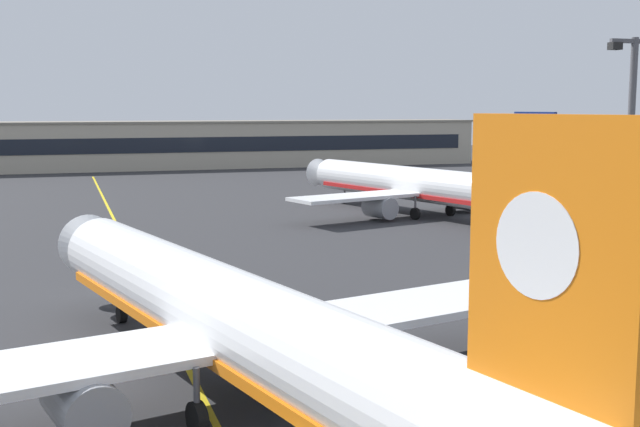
{
  "coord_description": "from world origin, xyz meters",
  "views": [
    {
      "loc": [
        -4.89,
        -20.53,
        11.81
      ],
      "look_at": [
        6.28,
        14.43,
        6.89
      ],
      "focal_mm": 44.94,
      "sensor_mm": 36.0,
      "label": 1
    }
  ],
  "objects_px": {
    "service_truck_fuel_white": "(518,262)",
    "safety_cone_by_nose_gear": "(220,306)",
    "apron_lamp_post": "(626,216)",
    "airliner_background": "(422,186)",
    "airliner_foreground": "(239,324)"
  },
  "relations": [
    {
      "from": "service_truck_fuel_white",
      "to": "safety_cone_by_nose_gear",
      "type": "distance_m",
      "value": 20.42
    },
    {
      "from": "service_truck_fuel_white",
      "to": "safety_cone_by_nose_gear",
      "type": "bearing_deg",
      "value": -177.06
    },
    {
      "from": "airliner_foreground",
      "to": "safety_cone_by_nose_gear",
      "type": "xyz_separation_m",
      "value": [
        2.09,
        15.13,
        -3.11
      ]
    },
    {
      "from": "airliner_foreground",
      "to": "service_truck_fuel_white",
      "type": "height_order",
      "value": "airliner_foreground"
    },
    {
      "from": "airliner_foreground",
      "to": "airliner_background",
      "type": "bearing_deg",
      "value": 57.91
    },
    {
      "from": "airliner_foreground",
      "to": "safety_cone_by_nose_gear",
      "type": "height_order",
      "value": "airliner_foreground"
    },
    {
      "from": "airliner_foreground",
      "to": "apron_lamp_post",
      "type": "height_order",
      "value": "apron_lamp_post"
    },
    {
      "from": "apron_lamp_post",
      "to": "service_truck_fuel_white",
      "type": "distance_m",
      "value": 22.46
    },
    {
      "from": "airliner_background",
      "to": "service_truck_fuel_white",
      "type": "height_order",
      "value": "airliner_background"
    },
    {
      "from": "airliner_background",
      "to": "service_truck_fuel_white",
      "type": "xyz_separation_m",
      "value": [
        -8.1,
        -32.54,
        -1.79
      ]
    },
    {
      "from": "airliner_foreground",
      "to": "airliner_background",
      "type": "distance_m",
      "value": 57.5
    },
    {
      "from": "service_truck_fuel_white",
      "to": "safety_cone_by_nose_gear",
      "type": "relative_size",
      "value": 14.49
    },
    {
      "from": "service_truck_fuel_white",
      "to": "safety_cone_by_nose_gear",
      "type": "xyz_separation_m",
      "value": [
        -20.36,
        -1.05,
        -1.23
      ]
    },
    {
      "from": "airliner_foreground",
      "to": "service_truck_fuel_white",
      "type": "relative_size",
      "value": 5.14
    },
    {
      "from": "apron_lamp_post",
      "to": "safety_cone_by_nose_gear",
      "type": "height_order",
      "value": "apron_lamp_post"
    }
  ]
}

